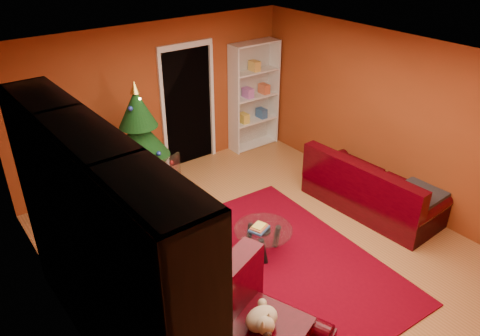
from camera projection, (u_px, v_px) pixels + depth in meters
floor at (257, 247)px, 6.51m from camera, size 5.00×5.50×0.05m
ceiling at (261, 58)px, 5.25m from camera, size 5.00×5.50×0.05m
wall_back at (155, 101)px, 7.83m from camera, size 5.00×0.05×2.60m
wall_left at (57, 235)px, 4.55m from camera, size 0.05×5.50×2.60m
wall_right at (387, 117)px, 7.21m from camera, size 0.05×5.50×2.60m
doorway at (188, 108)px, 8.24m from camera, size 1.06×0.60×2.16m
rug at (262, 272)px, 5.99m from camera, size 2.98×3.44×0.02m
media_unit at (103, 256)px, 4.32m from camera, size 0.60×3.31×2.53m
christmas_tree at (141, 146)px, 7.04m from camera, size 1.40×1.40×2.01m
gift_box_teal at (114, 195)px, 7.37m from camera, size 0.37×0.37×0.31m
gift_box_green at (164, 200)px, 7.28m from camera, size 0.30×0.30×0.26m
white_bookshelf at (254, 96)px, 8.85m from camera, size 0.97×0.35×2.10m
dog at (261, 319)px, 4.41m from camera, size 0.48×0.42×0.30m
sofa at (374, 183)px, 7.12m from camera, size 1.04×2.13×0.90m
coffee_table at (263, 241)px, 6.26m from camera, size 1.00×1.00×0.49m
acrylic_chair at (181, 192)px, 6.92m from camera, size 0.57×0.59×0.86m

